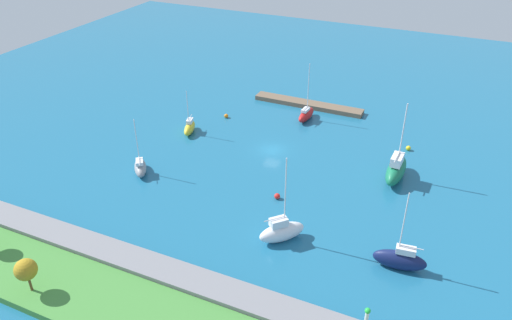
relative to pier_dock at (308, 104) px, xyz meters
The scene contains 14 objects.
water 18.75m from the pier_dock, 91.06° to the left, with size 160.00×160.00×0.00m, color #1E668C.
pier_dock is the anchor object (origin of this frame).
breakwater 50.62m from the pier_dock, 90.39° to the left, with size 67.02×3.65×1.39m, color gray.
shoreline_park 56.78m from the pier_dock, 90.35° to the left, with size 59.22×8.57×0.90m, color #478C3D.
park_tree_mideast 59.87m from the pier_dock, 79.88° to the left, with size 2.36×2.36×4.08m.
sailboat_white_off_beacon 40.47m from the pier_dock, 104.60° to the left, with size 5.55×5.78×11.65m.
sailboat_yellow_near_pier 24.27m from the pier_dock, 51.63° to the left, with size 2.78×5.00×7.89m.
sailboat_navy_outer_mooring 45.31m from the pier_dock, 122.49° to the left, with size 6.19×2.45×10.36m.
sailboat_red_east_end 5.98m from the pier_dock, 105.54° to the left, with size 2.04×5.79×10.60m.
sailboat_green_inner_mooring 28.03m from the pier_dock, 136.40° to the left, with size 2.75×8.00×12.01m.
sailboat_gray_lone_south 36.62m from the pier_dock, 65.89° to the left, with size 4.41×5.04×8.79m.
mooring_buoy_yellow 22.73m from the pier_dock, 155.01° to the left, with size 0.79×0.79×0.79m, color yellow.
mooring_buoy_red 31.83m from the pier_dock, 101.54° to the left, with size 0.84×0.84×0.84m, color red.
mooring_buoy_orange 16.38m from the pier_dock, 42.47° to the left, with size 0.76×0.76×0.76m, color orange.
Camera 1 is at (-26.70, 64.94, 39.54)m, focal length 34.61 mm.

